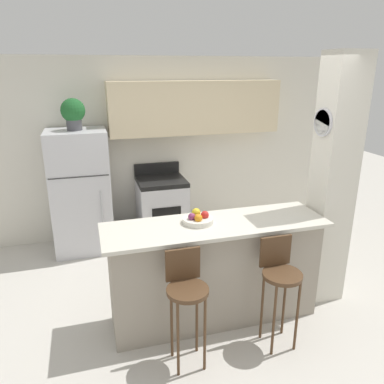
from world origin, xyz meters
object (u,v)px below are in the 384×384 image
fruit_bowl (198,219)px  potted_plant_on_fridge (73,113)px  bar_stool_left (186,292)px  bar_stool_right (280,276)px  trash_bin (131,237)px  stove_range (162,209)px  refrigerator (81,192)px

fruit_bowl → potted_plant_on_fridge: bearing=119.4°
bar_stool_left → bar_stool_right: size_ratio=1.00×
bar_stool_right → trash_bin: 2.48m
stove_range → fruit_bowl: 1.97m
refrigerator → fruit_bowl: (1.05, -1.87, 0.24)m
bar_stool_right → fruit_bowl: (-0.58, 0.55, 0.39)m
bar_stool_right → potted_plant_on_fridge: size_ratio=2.55×
stove_range → trash_bin: bearing=-155.0°
stove_range → potted_plant_on_fridge: 1.78m
refrigerator → bar_stool_right: size_ratio=1.64×
refrigerator → bar_stool_right: refrigerator is taller
stove_range → potted_plant_on_fridge: potted_plant_on_fridge is taller
bar_stool_left → trash_bin: bar_stool_left is taller
stove_range → bar_stool_left: stove_range is taller
refrigerator → trash_bin: size_ratio=4.33×
refrigerator → potted_plant_on_fridge: (-0.00, 0.00, 1.04)m
potted_plant_on_fridge → fruit_bowl: bearing=-60.6°
trash_bin → fruit_bowl: bearing=-74.6°
bar_stool_right → potted_plant_on_fridge: potted_plant_on_fridge is taller
refrigerator → bar_stool_left: (0.79, -2.42, -0.15)m
trash_bin → refrigerator: bearing=159.9°
bar_stool_right → trash_bin: bar_stool_right is taller
stove_range → fruit_bowl: bearing=-91.1°
bar_stool_right → potted_plant_on_fridge: bearing=124.0°
stove_range → fruit_bowl: size_ratio=3.71×
refrigerator → fruit_bowl: bearing=-60.6°
refrigerator → potted_plant_on_fridge: 1.04m
stove_range → trash_bin: stove_range is taller
potted_plant_on_fridge → trash_bin: 1.79m
refrigerator → trash_bin: refrigerator is taller
refrigerator → bar_stool_right: (1.63, -2.42, -0.15)m
potted_plant_on_fridge → bar_stool_left: bearing=-71.9°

